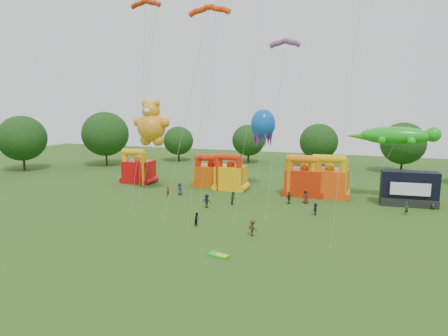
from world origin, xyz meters
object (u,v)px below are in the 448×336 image
(teddy_bear_kite, at_px, (151,129))
(bouncy_castle_0, at_px, (138,170))
(bouncy_castle_2, at_px, (231,176))
(stage_trailer, at_px, (409,189))
(gecko_kite, at_px, (386,158))
(spectator_4, at_px, (289,198))
(spectator_0, at_px, (180,189))
(octopus_kite, at_px, (262,131))

(teddy_bear_kite, bearing_deg, bouncy_castle_0, 135.48)
(bouncy_castle_2, xyz_separation_m, stage_trailer, (26.49, -1.49, 0.00))
(gecko_kite, relative_size, spectator_4, 7.02)
(bouncy_castle_0, bearing_deg, stage_trailer, -2.07)
(bouncy_castle_2, distance_m, stage_trailer, 26.53)
(gecko_kite, relative_size, spectator_0, 6.60)
(stage_trailer, bearing_deg, bouncy_castle_0, 177.93)
(stage_trailer, distance_m, spectator_0, 33.07)
(bouncy_castle_0, distance_m, gecko_kite, 40.81)
(bouncy_castle_0, height_order, teddy_bear_kite, teddy_bear_kite)
(bouncy_castle_0, relative_size, bouncy_castle_2, 1.02)
(teddy_bear_kite, distance_m, spectator_0, 10.29)
(stage_trailer, height_order, octopus_kite, octopus_kite)
(stage_trailer, distance_m, teddy_bear_kite, 38.52)
(spectator_4, bearing_deg, octopus_kite, -116.56)
(bouncy_castle_2, distance_m, spectator_0, 8.83)
(bouncy_castle_2, xyz_separation_m, spectator_4, (10.68, -6.21, -1.42))
(spectator_0, bearing_deg, gecko_kite, 35.96)
(stage_trailer, xyz_separation_m, octopus_kite, (-21.99, 4.49, 7.13))
(stage_trailer, relative_size, octopus_kite, 0.57)
(bouncy_castle_0, relative_size, teddy_bear_kite, 0.42)
(octopus_kite, bearing_deg, spectator_0, -139.63)
(stage_trailer, height_order, gecko_kite, gecko_kite)
(bouncy_castle_0, height_order, octopus_kite, octopus_kite)
(bouncy_castle_0, relative_size, gecko_kite, 0.49)
(stage_trailer, relative_size, gecko_kite, 0.59)
(bouncy_castle_2, bearing_deg, spectator_0, -135.51)
(stage_trailer, relative_size, spectator_0, 3.91)
(bouncy_castle_2, height_order, teddy_bear_kite, teddy_bear_kite)
(bouncy_castle_0, bearing_deg, spectator_4, -12.69)
(stage_trailer, bearing_deg, spectator_0, -171.96)
(gecko_kite, xyz_separation_m, octopus_kite, (-18.85, 3.28, 3.13))
(stage_trailer, distance_m, spectator_4, 16.56)
(octopus_kite, relative_size, spectator_0, 6.86)
(bouncy_castle_2, height_order, octopus_kite, octopus_kite)
(bouncy_castle_2, height_order, stage_trailer, bouncy_castle_2)
(bouncy_castle_2, relative_size, spectator_4, 3.36)
(octopus_kite, bearing_deg, gecko_kite, -9.86)
(bouncy_castle_0, xyz_separation_m, spectator_4, (27.95, -6.29, -1.45))
(octopus_kite, relative_size, spectator_4, 7.29)
(gecko_kite, height_order, octopus_kite, octopus_kite)
(gecko_kite, bearing_deg, spectator_4, -154.91)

